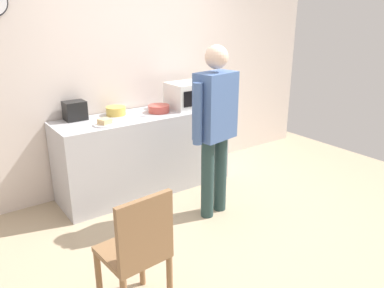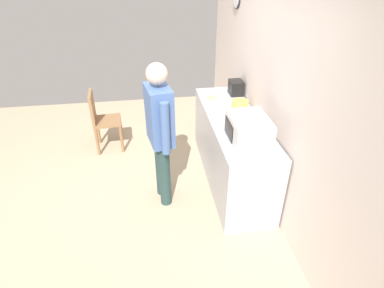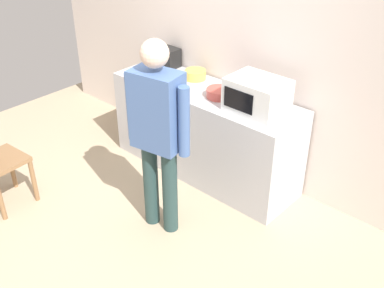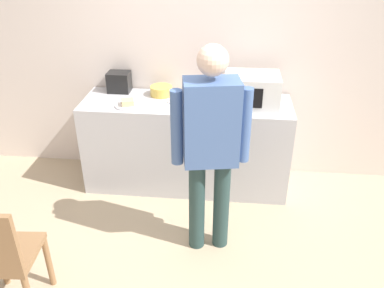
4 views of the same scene
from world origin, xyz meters
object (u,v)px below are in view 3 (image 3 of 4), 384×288
at_px(toaster, 169,57).
at_px(person_standing, 158,127).
at_px(microwave, 257,95).
at_px(sandwich_plate, 155,79).
at_px(spoon_utensil, 234,91).
at_px(salad_bowl, 219,93).
at_px(fork_utensil, 192,90).
at_px(cereal_bowl, 195,74).

relative_size(toaster, person_standing, 0.13).
distance_m(microwave, person_standing, 0.95).
distance_m(sandwich_plate, spoon_utensil, 0.81).
xyz_separation_m(salad_bowl, fork_utensil, (-0.29, -0.05, -0.04)).
bearing_deg(salad_bowl, toaster, 165.38).
bearing_deg(fork_utensil, person_standing, -65.03).
bearing_deg(cereal_bowl, fork_utensil, -54.42).
relative_size(microwave, person_standing, 0.29).
distance_m(cereal_bowl, person_standing, 1.20).
relative_size(microwave, fork_utensil, 2.94).
xyz_separation_m(microwave, cereal_bowl, (-0.87, 0.17, -0.10)).
height_order(microwave, cereal_bowl, microwave).
relative_size(sandwich_plate, spoon_utensil, 1.38).
relative_size(fork_utensil, spoon_utensil, 1.00).
xyz_separation_m(spoon_utensil, person_standing, (0.08, -1.09, 0.08)).
height_order(salad_bowl, spoon_utensil, salad_bowl).
bearing_deg(microwave, fork_utensil, -176.03).
xyz_separation_m(sandwich_plate, salad_bowl, (0.72, 0.14, 0.02)).
bearing_deg(spoon_utensil, salad_bowl, -97.68).
bearing_deg(person_standing, cereal_bowl, 117.39).
xyz_separation_m(sandwich_plate, toaster, (-0.17, 0.37, 0.08)).
xyz_separation_m(toaster, spoon_utensil, (0.91, -0.04, -0.10)).
height_order(sandwich_plate, cereal_bowl, cereal_bowl).
xyz_separation_m(microwave, person_standing, (-0.32, -0.89, -0.06)).
bearing_deg(toaster, microwave, -10.20).
height_order(cereal_bowl, toaster, toaster).
relative_size(microwave, spoon_utensil, 2.94).
bearing_deg(toaster, person_standing, -48.77).
xyz_separation_m(microwave, toaster, (-1.31, 0.24, -0.05)).
distance_m(toaster, spoon_utensil, 0.92).
distance_m(sandwich_plate, fork_utensil, 0.43).
distance_m(cereal_bowl, toaster, 0.44).
bearing_deg(microwave, spoon_utensil, 154.16).
distance_m(spoon_utensil, person_standing, 1.09).
bearing_deg(sandwich_plate, salad_bowl, 10.87).
bearing_deg(microwave, cereal_bowl, 168.76).
height_order(toaster, person_standing, person_standing).
bearing_deg(toaster, fork_utensil, -25.57).
bearing_deg(microwave, salad_bowl, 179.46).
xyz_separation_m(microwave, spoon_utensil, (-0.40, 0.19, -0.15)).
xyz_separation_m(toaster, person_standing, (0.99, -1.13, -0.01)).
distance_m(toaster, person_standing, 1.50).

